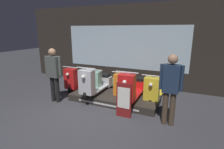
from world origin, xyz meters
TOP-DOWN VIEW (x-y plane):
  - ground_plane at (0.00, 0.00)m, footprint 30.00×30.00m
  - shop_wall_back at (0.00, 3.29)m, footprint 9.14×0.09m
  - display_platform at (0.40, 1.43)m, footprint 2.78×1.13m
  - scooter_display_left at (-0.23, 1.33)m, footprint 0.62×1.64m
  - scooter_display_right at (1.02, 1.33)m, footprint 0.62×1.64m
  - scooter_backrow_0 at (-1.34, 2.04)m, footprint 0.62×1.64m
  - scooter_backrow_1 at (-0.38, 2.04)m, footprint 0.62×1.64m
  - scooter_backrow_2 at (0.59, 2.04)m, footprint 0.62×1.64m
  - scooter_backrow_3 at (1.56, 2.04)m, footprint 0.62×1.64m
  - person_left_browsing at (-1.31, 0.65)m, footprint 0.58×0.24m
  - person_right_browsing at (2.14, 0.65)m, footprint 0.53×0.22m
  - price_sign_board at (1.03, 0.57)m, footprint 0.40×0.04m

SIDE VIEW (x-z plane):
  - ground_plane at x=0.00m, z-range 0.00..0.00m
  - display_platform at x=0.40m, z-range 0.00..0.21m
  - scooter_backrow_0 at x=-1.34m, z-range -0.12..0.85m
  - scooter_backrow_1 at x=-0.38m, z-range -0.12..0.85m
  - scooter_backrow_2 at x=0.59m, z-range -0.12..0.85m
  - scooter_backrow_3 at x=1.56m, z-range -0.12..0.85m
  - price_sign_board at x=1.03m, z-range 0.01..0.94m
  - scooter_display_left at x=-0.23m, z-range 0.09..1.06m
  - scooter_display_right at x=1.02m, z-range 0.09..1.06m
  - person_right_browsing at x=2.14m, z-range 0.13..1.86m
  - person_left_browsing at x=-1.31m, z-range 0.15..1.85m
  - shop_wall_back at x=0.00m, z-range 0.00..3.20m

